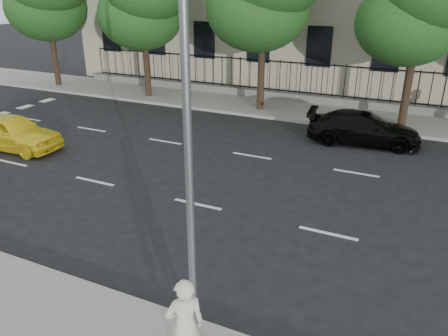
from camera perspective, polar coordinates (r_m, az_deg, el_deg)
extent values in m
plane|color=black|center=(11.60, -9.37, -9.93)|extent=(120.00, 120.00, 0.00)
cube|color=gray|center=(23.48, 10.02, 7.39)|extent=(60.00, 4.00, 0.15)
cube|color=slate|center=(25.01, 11.13, 8.92)|extent=(30.00, 0.50, 0.40)
cube|color=black|center=(24.94, 11.18, 9.58)|extent=(28.80, 0.05, 0.05)
cube|color=black|center=(24.63, 11.47, 13.20)|extent=(28.80, 0.05, 0.05)
cylinder|color=slate|center=(6.82, -4.77, 5.01)|extent=(0.14, 0.14, 8.00)
cylinder|color=#382619|center=(30.64, -21.18, 13.00)|extent=(0.36, 0.36, 3.15)
ellipsoid|color=#274918|center=(30.84, -22.19, 18.83)|extent=(4.94, 4.94, 4.06)
cylinder|color=#382619|center=(26.16, -10.02, 12.49)|extent=(0.36, 0.36, 2.97)
ellipsoid|color=#274918|center=(26.28, -10.86, 19.06)|extent=(4.75, 4.75, 3.90)
cylinder|color=#382619|center=(22.92, 4.86, 11.75)|extent=(0.36, 0.36, 3.32)
ellipsoid|color=#274918|center=(22.94, 4.43, 20.04)|extent=(5.13, 5.13, 4.21)
cylinder|color=#382619|center=(21.62, 22.73, 9.05)|extent=(0.36, 0.36, 3.08)
ellipsoid|color=#274918|center=(21.51, 22.93, 17.08)|extent=(4.56, 4.56, 3.74)
imported|color=yellow|center=(19.62, -25.93, 4.24)|extent=(4.25, 1.88, 1.42)
imported|color=black|center=(19.19, 17.73, 4.98)|extent=(4.80, 2.39, 1.34)
imported|color=beige|center=(7.64, -5.14, -19.87)|extent=(0.78, 0.77, 1.82)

